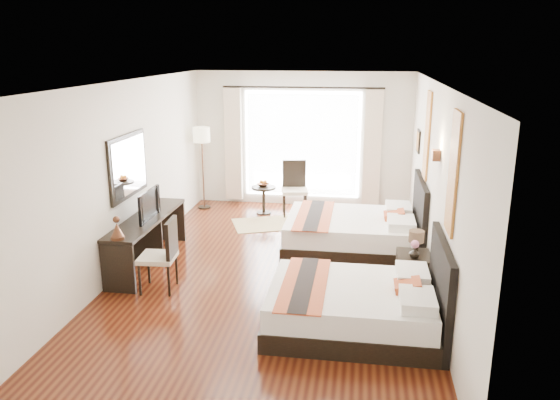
# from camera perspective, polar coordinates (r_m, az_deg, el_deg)

# --- Properties ---
(floor) EXTENTS (4.50, 7.50, 0.01)m
(floor) POSITION_cam_1_polar(r_m,az_deg,el_deg) (8.27, -0.68, -7.61)
(floor) COLOR #37120A
(floor) RESTS_ON ground
(ceiling) EXTENTS (4.50, 7.50, 0.02)m
(ceiling) POSITION_cam_1_polar(r_m,az_deg,el_deg) (7.61, -0.75, 12.10)
(ceiling) COLOR white
(ceiling) RESTS_ON wall_headboard
(wall_headboard) EXTENTS (0.01, 7.50, 2.80)m
(wall_headboard) POSITION_cam_1_polar(r_m,az_deg,el_deg) (7.79, 15.81, 1.22)
(wall_headboard) COLOR silver
(wall_headboard) RESTS_ON floor
(wall_desk) EXTENTS (0.01, 7.50, 2.80)m
(wall_desk) POSITION_cam_1_polar(r_m,az_deg,el_deg) (8.47, -15.88, 2.36)
(wall_desk) COLOR silver
(wall_desk) RESTS_ON floor
(wall_window) EXTENTS (4.50, 0.01, 2.80)m
(wall_window) POSITION_cam_1_polar(r_m,az_deg,el_deg) (11.46, 2.35, 6.31)
(wall_window) COLOR silver
(wall_window) RESTS_ON floor
(wall_entry) EXTENTS (4.50, 0.01, 2.80)m
(wall_entry) POSITION_cam_1_polar(r_m,az_deg,el_deg) (4.37, -8.84, -9.84)
(wall_entry) COLOR silver
(wall_entry) RESTS_ON floor
(window_glass) EXTENTS (2.40, 0.02, 2.20)m
(window_glass) POSITION_cam_1_polar(r_m,az_deg,el_deg) (11.46, 2.33, 5.81)
(window_glass) COLOR white
(window_glass) RESTS_ON wall_window
(sheer_curtain) EXTENTS (2.30, 0.02, 2.10)m
(sheer_curtain) POSITION_cam_1_polar(r_m,az_deg,el_deg) (11.40, 2.30, 5.76)
(sheer_curtain) COLOR white
(sheer_curtain) RESTS_ON wall_window
(drape_left) EXTENTS (0.35, 0.14, 2.35)m
(drape_left) POSITION_cam_1_polar(r_m,az_deg,el_deg) (11.62, -4.89, 5.80)
(drape_left) COLOR beige
(drape_left) RESTS_ON floor
(drape_right) EXTENTS (0.35, 0.14, 2.35)m
(drape_right) POSITION_cam_1_polar(r_m,az_deg,el_deg) (11.30, 9.63, 5.35)
(drape_right) COLOR beige
(drape_right) RESTS_ON floor
(art_panel_near) EXTENTS (0.03, 0.50, 1.35)m
(art_panel_near) POSITION_cam_1_polar(r_m,az_deg,el_deg) (6.21, 17.64, 2.70)
(art_panel_near) COLOR maroon
(art_panel_near) RESTS_ON wall_headboard
(art_panel_far) EXTENTS (0.03, 0.50, 1.35)m
(art_panel_far) POSITION_cam_1_polar(r_m,az_deg,el_deg) (8.78, 15.13, 6.53)
(art_panel_far) COLOR maroon
(art_panel_far) RESTS_ON wall_headboard
(wall_sconce) EXTENTS (0.10, 0.14, 0.14)m
(wall_sconce) POSITION_cam_1_polar(r_m,az_deg,el_deg) (7.35, 15.98, 4.52)
(wall_sconce) COLOR #4A2A1A
(wall_sconce) RESTS_ON wall_headboard
(mirror_frame) EXTENTS (0.04, 1.25, 0.95)m
(mirror_frame) POSITION_cam_1_polar(r_m,az_deg,el_deg) (8.50, -15.60, 3.46)
(mirror_frame) COLOR black
(mirror_frame) RESTS_ON wall_desk
(mirror_glass) EXTENTS (0.01, 1.12, 0.82)m
(mirror_glass) POSITION_cam_1_polar(r_m,az_deg,el_deg) (8.49, -15.44, 3.45)
(mirror_glass) COLOR white
(mirror_glass) RESTS_ON mirror_frame
(bed_near) EXTENTS (2.05, 1.60, 1.15)m
(bed_near) POSITION_cam_1_polar(r_m,az_deg,el_deg) (6.69, 8.25, -10.84)
(bed_near) COLOR black
(bed_near) RESTS_ON floor
(bed_far) EXTENTS (2.20, 1.72, 1.24)m
(bed_far) POSITION_cam_1_polar(r_m,az_deg,el_deg) (9.12, 7.99, -3.31)
(bed_far) COLOR black
(bed_far) RESTS_ON floor
(nightstand) EXTENTS (0.45, 0.56, 0.53)m
(nightstand) POSITION_cam_1_polar(r_m,az_deg,el_deg) (7.80, 13.72, -7.39)
(nightstand) COLOR black
(nightstand) RESTS_ON floor
(table_lamp) EXTENTS (0.21, 0.21, 0.34)m
(table_lamp) POSITION_cam_1_polar(r_m,az_deg,el_deg) (7.76, 14.05, -3.89)
(table_lamp) COLOR black
(table_lamp) RESTS_ON nightstand
(vase) EXTENTS (0.14, 0.14, 0.14)m
(vase) POSITION_cam_1_polar(r_m,az_deg,el_deg) (7.58, 13.85, -5.64)
(vase) COLOR black
(vase) RESTS_ON nightstand
(console_desk) EXTENTS (0.50, 2.20, 0.76)m
(console_desk) POSITION_cam_1_polar(r_m,az_deg,el_deg) (8.72, -13.65, -4.11)
(console_desk) COLOR black
(console_desk) RESTS_ON floor
(television) EXTENTS (0.11, 0.78, 0.45)m
(television) POSITION_cam_1_polar(r_m,az_deg,el_deg) (8.47, -13.98, -0.45)
(television) COLOR black
(television) RESTS_ON console_desk
(bronze_figurine) EXTENTS (0.19, 0.19, 0.28)m
(bronze_figurine) POSITION_cam_1_polar(r_m,az_deg,el_deg) (7.69, -16.67, -2.94)
(bronze_figurine) COLOR #4A2A1A
(bronze_figurine) RESTS_ON console_desk
(desk_chair) EXTENTS (0.51, 0.51, 1.03)m
(desk_chair) POSITION_cam_1_polar(r_m,az_deg,el_deg) (7.78, -12.45, -7.01)
(desk_chair) COLOR #B6A58C
(desk_chair) RESTS_ON floor
(floor_lamp) EXTENTS (0.34, 0.34, 1.70)m
(floor_lamp) POSITION_cam_1_polar(r_m,az_deg,el_deg) (11.27, -8.18, 6.22)
(floor_lamp) COLOR black
(floor_lamp) RESTS_ON floor
(side_table) EXTENTS (0.49, 0.49, 0.56)m
(side_table) POSITION_cam_1_polar(r_m,az_deg,el_deg) (11.03, -1.71, -0.01)
(side_table) COLOR black
(side_table) RESTS_ON floor
(fruit_bowl) EXTENTS (0.30, 0.30, 0.06)m
(fruit_bowl) POSITION_cam_1_polar(r_m,az_deg,el_deg) (10.99, -1.77, 1.60)
(fruit_bowl) COLOR #443118
(fruit_bowl) RESTS_ON side_table
(window_chair) EXTENTS (0.59, 0.59, 1.08)m
(window_chair) POSITION_cam_1_polar(r_m,az_deg,el_deg) (10.94, 1.53, 0.12)
(window_chair) COLOR #B6A58C
(window_chair) RESTS_ON floor
(jute_rug) EXTENTS (1.57, 1.33, 0.01)m
(jute_rug) POSITION_cam_1_polar(r_m,az_deg,el_deg) (10.44, -1.16, -2.50)
(jute_rug) COLOR tan
(jute_rug) RESTS_ON floor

